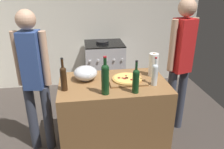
{
  "coord_description": "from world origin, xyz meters",
  "views": [
    {
      "loc": [
        -0.12,
        -1.58,
        1.93
      ],
      "look_at": [
        0.22,
        0.72,
        0.94
      ],
      "focal_mm": 35.77,
      "sensor_mm": 36.0,
      "label": 1
    }
  ],
  "objects": [
    {
      "name": "ground_plane",
      "position": [
        0.0,
        1.27,
        -0.01
      ],
      "size": [
        4.26,
        3.14,
        0.02
      ],
      "primitive_type": "cube",
      "color": "#3F3833"
    },
    {
      "name": "wine_bottle_green",
      "position": [
        -0.31,
        0.51,
        1.03
      ],
      "size": [
        0.06,
        0.06,
        0.35
      ],
      "color": "#331E0F",
      "rests_on": "counter"
    },
    {
      "name": "paper_towel_roll",
      "position": [
        0.7,
        0.74,
        1.02
      ],
      "size": [
        0.11,
        0.11,
        0.27
      ],
      "color": "white",
      "rests_on": "counter"
    },
    {
      "name": "wine_bottle_dark",
      "position": [
        0.4,
        0.35,
        1.03
      ],
      "size": [
        0.07,
        0.07,
        0.34
      ],
      "color": "#143819",
      "rests_on": "counter"
    },
    {
      "name": "kitchen_wall_rear",
      "position": [
        0.0,
        2.59,
        1.3
      ],
      "size": [
        4.26,
        0.1,
        2.6
      ],
      "primitive_type": "cube",
      "color": "silver",
      "rests_on": "ground_plane"
    },
    {
      "name": "wine_bottle_amber",
      "position": [
        0.1,
        0.37,
        1.06
      ],
      "size": [
        0.08,
        0.08,
        0.39
      ],
      "color": "#143819",
      "rests_on": "counter"
    },
    {
      "name": "mixing_bowl",
      "position": [
        -0.08,
        0.73,
        0.97
      ],
      "size": [
        0.26,
        0.26,
        0.16
      ],
      "color": "#B2B2B7",
      "rests_on": "counter"
    },
    {
      "name": "stove",
      "position": [
        0.29,
        2.19,
        0.46
      ],
      "size": [
        0.67,
        0.61,
        0.95
      ],
      "color": "#B7B7BC",
      "rests_on": "ground_plane"
    },
    {
      "name": "pizza",
      "position": [
        0.37,
        0.63,
        0.92
      ],
      "size": [
        0.33,
        0.33,
        0.03
      ],
      "color": "tan",
      "rests_on": "cutting_board"
    },
    {
      "name": "cutting_board",
      "position": [
        0.37,
        0.63,
        0.9
      ],
      "size": [
        0.4,
        0.32,
        0.02
      ],
      "primitive_type": "cube",
      "color": "olive",
      "rests_on": "counter"
    },
    {
      "name": "wine_bottle_clear",
      "position": [
        0.64,
        0.49,
        1.02
      ],
      "size": [
        0.07,
        0.07,
        0.31
      ],
      "color": "silver",
      "rests_on": "counter"
    },
    {
      "name": "person_in_stripes",
      "position": [
        -0.64,
        0.75,
        0.96
      ],
      "size": [
        0.36,
        0.23,
        1.67
      ],
      "color": "#383D4C",
      "rests_on": "ground_plane"
    },
    {
      "name": "counter",
      "position": [
        0.22,
        0.62,
        0.44
      ],
      "size": [
        1.19,
        0.73,
        0.89
      ],
      "primitive_type": "cube",
      "color": "olive",
      "rests_on": "ground_plane"
    },
    {
      "name": "person_in_red",
      "position": [
        1.1,
        0.88,
        1.01
      ],
      "size": [
        0.37,
        0.25,
        1.74
      ],
      "color": "#383D4C",
      "rests_on": "ground_plane"
    }
  ]
}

